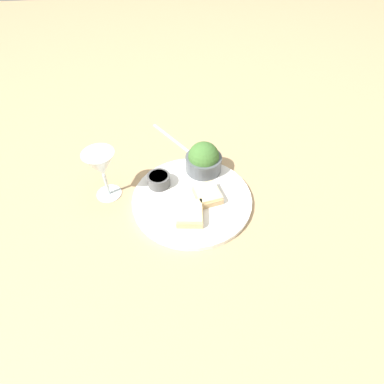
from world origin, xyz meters
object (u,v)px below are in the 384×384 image
(sauce_ramekin, at_px, (159,180))
(wine_glass, at_px, (101,166))
(fork, at_px, (170,137))
(salad_bowl, at_px, (204,160))
(cheese_toast_near, at_px, (190,213))
(cheese_toast_far, at_px, (207,194))

(sauce_ramekin, xyz_separation_m, wine_glass, (0.01, -0.14, 0.07))
(wine_glass, distance_m, fork, 0.31)
(salad_bowl, height_order, cheese_toast_near, salad_bowl)
(wine_glass, height_order, fork, wine_glass)
(salad_bowl, xyz_separation_m, fork, (-0.18, -0.09, -0.05))
(cheese_toast_far, distance_m, fork, 0.30)
(cheese_toast_near, relative_size, cheese_toast_far, 1.02)
(salad_bowl, distance_m, cheese_toast_near, 0.18)
(salad_bowl, relative_size, fork, 0.63)
(cheese_toast_far, height_order, wine_glass, wine_glass)
(wine_glass, relative_size, fork, 0.87)
(wine_glass, bearing_deg, fork, 142.57)
(sauce_ramekin, distance_m, cheese_toast_far, 0.14)
(sauce_ramekin, bearing_deg, fork, 169.26)
(cheese_toast_near, relative_size, wine_glass, 0.59)
(salad_bowl, height_order, sauce_ramekin, salad_bowl)
(fork, bearing_deg, cheese_toast_far, 15.56)
(cheese_toast_far, bearing_deg, cheese_toast_near, -42.19)
(cheese_toast_near, distance_m, cheese_toast_far, 0.08)
(salad_bowl, height_order, wine_glass, wine_glass)
(cheese_toast_far, bearing_deg, fork, -164.44)
(salad_bowl, relative_size, cheese_toast_near, 1.22)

